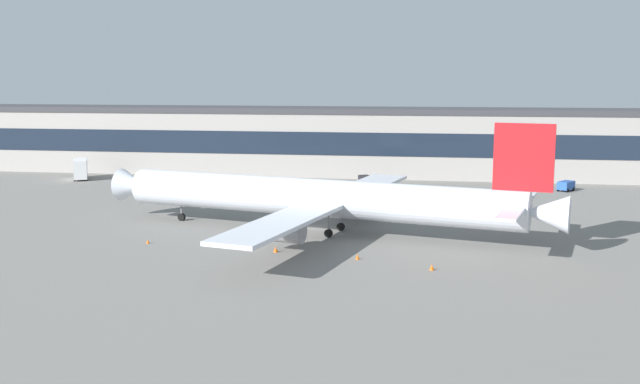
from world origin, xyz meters
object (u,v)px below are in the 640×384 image
at_px(traffic_cone_1, 432,267).
at_px(follow_me_car, 367,180).
at_px(traffic_cone_3, 148,241).
at_px(baggage_tug, 566,185).
at_px(catering_truck, 81,168).
at_px(traffic_cone_0, 276,249).
at_px(traffic_cone_2, 357,257).
at_px(airliner, 322,198).

bearing_deg(traffic_cone_1, follow_me_car, 101.87).
distance_m(follow_me_car, traffic_cone_3, 59.65).
xyz_separation_m(follow_me_car, traffic_cone_3, (-23.12, -54.99, -0.81)).
relative_size(follow_me_car, baggage_tug, 1.16).
bearing_deg(catering_truck, traffic_cone_0, -46.26).
height_order(traffic_cone_1, traffic_cone_2, traffic_cone_1).
relative_size(baggage_tug, traffic_cone_3, 7.39).
bearing_deg(traffic_cone_2, follow_me_car, 94.32).
relative_size(catering_truck, traffic_cone_2, 12.24).
distance_m(airliner, traffic_cone_0, 13.35).
xyz_separation_m(airliner, traffic_cone_0, (-3.87, -11.98, -4.47)).
height_order(airliner, traffic_cone_0, airliner).
height_order(airliner, follow_me_car, airliner).
height_order(airliner, traffic_cone_2, airliner).
relative_size(traffic_cone_2, traffic_cone_3, 1.12).
bearing_deg(traffic_cone_3, traffic_cone_1, -11.75).
bearing_deg(baggage_tug, traffic_cone_3, -138.55).
distance_m(catering_truck, traffic_cone_3, 65.56).
bearing_deg(traffic_cone_3, baggage_tug, 41.45).
xyz_separation_m(traffic_cone_0, traffic_cone_2, (10.29, -1.97, -0.04)).
relative_size(catering_truck, traffic_cone_1, 11.28).
bearing_deg(traffic_cone_0, catering_truck, 133.74).
bearing_deg(traffic_cone_3, follow_me_car, 67.19).
height_order(baggage_tug, traffic_cone_0, baggage_tug).
bearing_deg(catering_truck, follow_me_car, 0.63).
relative_size(catering_truck, traffic_cone_3, 13.72).
height_order(follow_me_car, traffic_cone_1, follow_me_car).
bearing_deg(follow_me_car, traffic_cone_3, -112.81).
height_order(traffic_cone_2, traffic_cone_3, traffic_cone_2).
bearing_deg(traffic_cone_0, airliner, 72.10).
height_order(baggage_tug, traffic_cone_2, baggage_tug).
height_order(traffic_cone_0, traffic_cone_2, traffic_cone_0).
bearing_deg(airliner, baggage_tug, 47.86).
xyz_separation_m(catering_truck, traffic_cone_1, (72.91, -61.87, -1.95)).
distance_m(airliner, follow_me_car, 45.24).
relative_size(follow_me_car, traffic_cone_2, 7.65).
bearing_deg(catering_truck, traffic_cone_3, -56.00).
xyz_separation_m(catering_truck, traffic_cone_2, (64.22, -58.33, -1.98)).
bearing_deg(airliner, traffic_cone_0, -107.90).
bearing_deg(airliner, follow_me_car, 87.50).
bearing_deg(traffic_cone_1, traffic_cone_0, 163.81).
xyz_separation_m(follow_me_car, catering_truck, (-59.77, -0.66, 1.20)).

